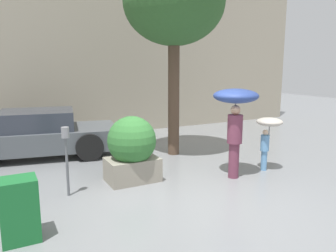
{
  "coord_description": "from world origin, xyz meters",
  "views": [
    {
      "loc": [
        -3.08,
        -4.96,
        2.41
      ],
      "look_at": [
        0.38,
        1.6,
        1.05
      ],
      "focal_mm": 35.0,
      "sensor_mm": 36.0,
      "label": 1
    }
  ],
  "objects_px": {
    "person_child": "(268,129)",
    "newspaper_box": "(19,210)",
    "planter_box": "(132,148)",
    "parked_car_near": "(38,135)",
    "person_adult": "(235,108)",
    "street_tree": "(174,3)",
    "parking_meter": "(66,147)"
  },
  "relations": [
    {
      "from": "parking_meter",
      "to": "person_adult",
      "type": "bearing_deg",
      "value": -8.98
    },
    {
      "from": "person_adult",
      "to": "person_child",
      "type": "relative_size",
      "value": 1.56
    },
    {
      "from": "parked_car_near",
      "to": "street_tree",
      "type": "distance_m",
      "value": 5.03
    },
    {
      "from": "street_tree",
      "to": "parked_car_near",
      "type": "bearing_deg",
      "value": 155.26
    },
    {
      "from": "street_tree",
      "to": "newspaper_box",
      "type": "distance_m",
      "value": 6.23
    },
    {
      "from": "person_child",
      "to": "street_tree",
      "type": "height_order",
      "value": "street_tree"
    },
    {
      "from": "person_adult",
      "to": "newspaper_box",
      "type": "bearing_deg",
      "value": 137.01
    },
    {
      "from": "planter_box",
      "to": "newspaper_box",
      "type": "xyz_separation_m",
      "value": [
        -2.28,
        -1.54,
        -0.26
      ]
    },
    {
      "from": "planter_box",
      "to": "person_child",
      "type": "height_order",
      "value": "planter_box"
    },
    {
      "from": "planter_box",
      "to": "parked_car_near",
      "type": "relative_size",
      "value": 0.31
    },
    {
      "from": "street_tree",
      "to": "newspaper_box",
      "type": "bearing_deg",
      "value": -143.46
    },
    {
      "from": "street_tree",
      "to": "person_adult",
      "type": "bearing_deg",
      "value": -83.07
    },
    {
      "from": "planter_box",
      "to": "newspaper_box",
      "type": "bearing_deg",
      "value": -146.05
    },
    {
      "from": "person_child",
      "to": "parked_car_near",
      "type": "relative_size",
      "value": 0.28
    },
    {
      "from": "parking_meter",
      "to": "parked_car_near",
      "type": "bearing_deg",
      "value": 92.64
    },
    {
      "from": "person_adult",
      "to": "parking_meter",
      "type": "bearing_deg",
      "value": 117.89
    },
    {
      "from": "planter_box",
      "to": "parking_meter",
      "type": "height_order",
      "value": "planter_box"
    },
    {
      "from": "street_tree",
      "to": "parking_meter",
      "type": "relative_size",
      "value": 3.93
    },
    {
      "from": "person_adult",
      "to": "newspaper_box",
      "type": "relative_size",
      "value": 2.15
    },
    {
      "from": "person_child",
      "to": "parking_meter",
      "type": "height_order",
      "value": "parking_meter"
    },
    {
      "from": "parked_car_near",
      "to": "person_adult",
      "type": "bearing_deg",
      "value": -125.93
    },
    {
      "from": "street_tree",
      "to": "newspaper_box",
      "type": "height_order",
      "value": "street_tree"
    },
    {
      "from": "planter_box",
      "to": "parking_meter",
      "type": "relative_size",
      "value": 1.06
    },
    {
      "from": "street_tree",
      "to": "parking_meter",
      "type": "xyz_separation_m",
      "value": [
        -3.2,
        -1.71,
        -3.06
      ]
    },
    {
      "from": "person_adult",
      "to": "parking_meter",
      "type": "xyz_separation_m",
      "value": [
        -3.47,
        0.55,
        -0.59
      ]
    },
    {
      "from": "person_child",
      "to": "newspaper_box",
      "type": "relative_size",
      "value": 1.38
    },
    {
      "from": "person_child",
      "to": "street_tree",
      "type": "distance_m",
      "value": 3.99
    },
    {
      "from": "parking_meter",
      "to": "planter_box",
      "type": "bearing_deg",
      "value": 8.5
    },
    {
      "from": "street_tree",
      "to": "parking_meter",
      "type": "distance_m",
      "value": 4.75
    },
    {
      "from": "person_adult",
      "to": "newspaper_box",
      "type": "distance_m",
      "value": 4.58
    },
    {
      "from": "person_child",
      "to": "newspaper_box",
      "type": "bearing_deg",
      "value": -153.69
    },
    {
      "from": "person_adult",
      "to": "planter_box",
      "type": "bearing_deg",
      "value": 107.1
    }
  ]
}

